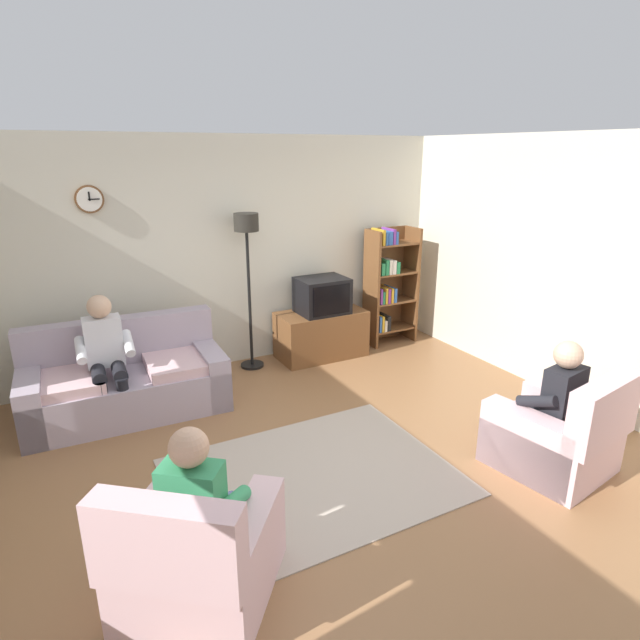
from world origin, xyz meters
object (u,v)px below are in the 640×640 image
object	(u,v)px
armchair_near_window	(198,557)
tv	(322,295)
floor_lamp	(247,249)
bookshelf	(387,283)
tv_stand	(321,334)
armchair_near_bookshelf	(556,437)
person_on_couch	(106,353)
person_in_right_armchair	(551,398)
person_in_left_armchair	(200,501)
couch	(126,382)

from	to	relation	value
armchair_near_window	tv	bearing A→B (deg)	51.19
floor_lamp	armchair_near_window	bearing A→B (deg)	-115.87
bookshelf	floor_lamp	distance (m)	2.04
tv_stand	armchair_near_bookshelf	bearing A→B (deg)	-80.41
armchair_near_bookshelf	tv	bearing A→B (deg)	99.66
tv	bookshelf	size ratio (longest dim) A/B	0.38
armchair_near_bookshelf	person_on_couch	distance (m)	4.06
bookshelf	floor_lamp	xyz separation A→B (m)	(-1.95, 0.03, 0.63)
person_on_couch	person_in_right_armchair	world-z (taller)	person_on_couch
floor_lamp	person_on_couch	size ratio (longest dim) A/B	1.49
armchair_near_window	person_in_left_armchair	bearing A→B (deg)	51.41
armchair_near_window	person_on_couch	distance (m)	2.57
floor_lamp	person_on_couch	xyz separation A→B (m)	(-1.68, -0.61, -0.75)
person_on_couch	person_in_right_armchair	size ratio (longest dim) A/B	1.11
armchair_near_bookshelf	armchair_near_window	bearing A→B (deg)	178.89
bookshelf	armchair_near_window	bearing A→B (deg)	-138.09
couch	person_in_left_armchair	xyz separation A→B (m)	(0.05, -2.57, 0.29)
tv_stand	person_on_couch	distance (m)	2.66
floor_lamp	person_in_left_armchair	distance (m)	3.51
couch	armchair_near_bookshelf	xyz separation A→B (m)	(2.95, -2.70, -0.02)
bookshelf	tv	bearing A→B (deg)	-174.83
person_on_couch	bookshelf	bearing A→B (deg)	9.16
tv	tv_stand	bearing A→B (deg)	90.00
floor_lamp	tv	bearing A→B (deg)	-7.77
person_in_right_armchair	floor_lamp	bearing A→B (deg)	114.42
tv	person_in_left_armchair	size ratio (longest dim) A/B	0.54
couch	floor_lamp	xyz separation A→B (m)	(1.52, 0.50, 1.14)
couch	person_in_right_armchair	distance (m)	3.94
tv_stand	armchair_near_bookshelf	world-z (taller)	armchair_near_bookshelf
person_in_left_armchair	person_in_right_armchair	world-z (taller)	same
floor_lamp	person_in_left_armchair	world-z (taller)	floor_lamp
bookshelf	person_on_couch	size ratio (longest dim) A/B	1.26
person_on_couch	armchair_near_bookshelf	bearing A→B (deg)	-39.80
couch	floor_lamp	bearing A→B (deg)	18.32
tv	person_in_right_armchair	distance (m)	3.04
armchair_near_bookshelf	person_in_left_armchair	world-z (taller)	person_in_left_armchair
person_in_right_armchair	armchair_near_bookshelf	bearing A→B (deg)	-80.41
person_on_couch	person_in_right_armchair	bearing A→B (deg)	-38.96
floor_lamp	person_in_right_armchair	bearing A→B (deg)	-65.58
tv	couch	bearing A→B (deg)	-171.10
bookshelf	person_in_left_armchair	size ratio (longest dim) A/B	1.40
armchair_near_window	person_in_right_armchair	size ratio (longest dim) A/B	1.06
person_on_couch	person_in_left_armchair	world-z (taller)	person_on_couch
person_on_couch	person_in_right_armchair	xyz separation A→B (m)	(3.09, -2.50, -0.09)
armchair_near_window	person_on_couch	bearing A→B (deg)	93.45
floor_lamp	armchair_near_window	xyz separation A→B (m)	(-1.53, -3.14, -1.16)
floor_lamp	person_in_right_armchair	world-z (taller)	floor_lamp
tv	person_in_right_armchair	xyz separation A→B (m)	(0.51, -2.99, -0.21)
person_in_left_armchair	person_in_right_armchair	bearing A→B (deg)	-0.77
tv_stand	floor_lamp	bearing A→B (deg)	173.75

